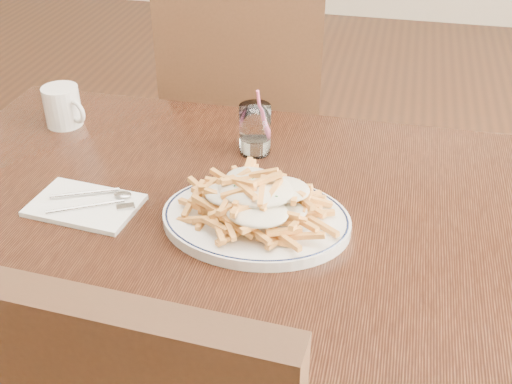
% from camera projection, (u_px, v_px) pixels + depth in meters
% --- Properties ---
extents(table, '(1.20, 0.80, 0.75)m').
position_uv_depth(table, '(215.00, 233.00, 1.25)').
color(table, black).
rests_on(table, ground).
extents(chair_far, '(0.52, 0.52, 0.98)m').
position_uv_depth(chair_far, '(242.00, 113.00, 1.96)').
color(chair_far, black).
rests_on(chair_far, ground).
extents(fries_plate, '(0.36, 0.31, 0.02)m').
position_uv_depth(fries_plate, '(256.00, 219.00, 1.14)').
color(fries_plate, white).
rests_on(fries_plate, table).
extents(loaded_fries, '(0.30, 0.27, 0.08)m').
position_uv_depth(loaded_fries, '(256.00, 196.00, 1.11)').
color(loaded_fries, gold).
rests_on(loaded_fries, fries_plate).
extents(napkin, '(0.21, 0.15, 0.01)m').
position_uv_depth(napkin, '(85.00, 205.00, 1.19)').
color(napkin, white).
rests_on(napkin, table).
extents(cutlery, '(0.17, 0.13, 0.01)m').
position_uv_depth(cutlery, '(85.00, 200.00, 1.19)').
color(cutlery, silver).
rests_on(cutlery, napkin).
extents(water_glass, '(0.07, 0.07, 0.15)m').
position_uv_depth(water_glass, '(255.00, 132.00, 1.34)').
color(water_glass, white).
rests_on(water_glass, table).
extents(coffee_mug, '(0.11, 0.08, 0.09)m').
position_uv_depth(coffee_mug, '(63.00, 106.00, 1.45)').
color(coffee_mug, white).
rests_on(coffee_mug, table).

